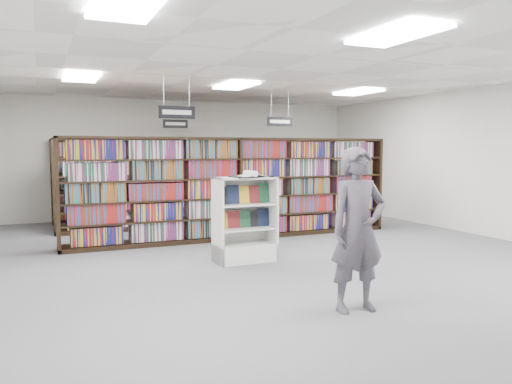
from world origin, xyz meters
name	(u,v)px	position (x,y,z in m)	size (l,w,h in m)	color
floor	(278,257)	(0.00, 0.00, 0.00)	(12.00, 12.00, 0.00)	#49484D
ceiling	(279,69)	(0.00, 0.00, 3.20)	(10.00, 12.00, 0.10)	white
wall_back	(184,158)	(0.00, 6.00, 1.60)	(10.00, 0.10, 3.20)	silver
wall_right	(492,162)	(5.00, 0.00, 1.60)	(0.10, 12.00, 3.20)	silver
bookshelf_row_near	(236,188)	(0.00, 2.00, 1.05)	(7.00, 0.60, 2.10)	black
bookshelf_row_mid	(207,182)	(0.00, 4.00, 1.05)	(7.00, 0.60, 2.10)	black
bookshelf_row_far	(188,179)	(0.00, 5.70, 1.05)	(7.00, 0.60, 2.10)	black
aisle_sign_left	(177,111)	(-1.50, 1.00, 2.53)	(0.65, 0.02, 0.80)	#B2B2B7
aisle_sign_right	(280,121)	(1.50, 3.00, 2.53)	(0.65, 0.02, 0.80)	#B2B2B7
aisle_sign_center	(175,123)	(-0.50, 5.00, 2.53)	(0.65, 0.02, 0.80)	#B2B2B7
troffer_front_left	(125,4)	(-3.00, -3.00, 3.16)	(0.60, 1.20, 0.04)	white
troffer_front_center	(396,35)	(0.00, -3.00, 3.16)	(0.60, 1.20, 0.04)	white
troffer_back_left	(81,77)	(-3.00, 2.00, 3.16)	(0.60, 1.20, 0.04)	white
troffer_back_center	(236,86)	(0.00, 2.00, 3.16)	(0.60, 1.20, 0.04)	white
troffer_back_right	(358,92)	(3.00, 2.00, 3.16)	(0.60, 1.20, 0.04)	white
endcap_display	(244,233)	(-0.65, -0.04, 0.48)	(1.02, 0.52, 1.41)	white
open_book	(251,175)	(-0.58, -0.15, 1.44)	(0.70, 0.46, 0.13)	black
shopper	(358,230)	(-0.42, -2.93, 0.95)	(0.69, 0.45, 1.89)	#524C57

